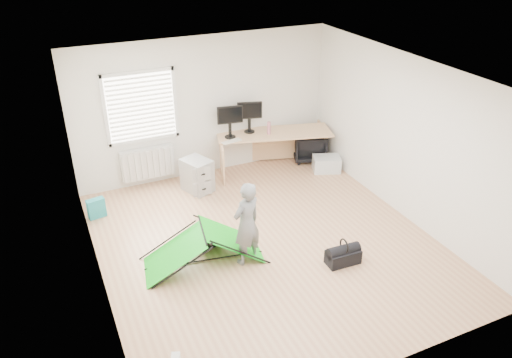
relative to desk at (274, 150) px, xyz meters
name	(u,v)px	position (x,y,z in m)	size (l,w,h in m)	color
ground	(267,243)	(-1.28, -2.34, -0.39)	(5.50, 5.50, 0.00)	tan
back_wall	(205,107)	(-1.28, 0.41, 0.96)	(5.00, 0.02, 2.70)	silver
window	(141,107)	(-2.48, 0.37, 1.16)	(1.20, 0.06, 1.20)	silver
radiator	(148,163)	(-2.48, 0.33, 0.06)	(1.00, 0.12, 0.60)	silver
desk	(274,150)	(0.00, 0.00, 0.00)	(2.26, 0.72, 0.77)	tan
filing_cabinet	(197,175)	(-1.72, -0.27, -0.07)	(0.40, 0.54, 0.63)	#A3A6A9
monitor_left	(230,126)	(-0.89, 0.13, 0.62)	(0.49, 0.11, 0.47)	black
monitor_right	(249,121)	(-0.44, 0.22, 0.62)	(0.48, 0.10, 0.46)	black
keyboard	(232,141)	(-0.94, -0.07, 0.39)	(0.39, 0.13, 0.02)	beige
thermos	(269,128)	(-0.13, -0.02, 0.51)	(0.07, 0.07, 0.25)	#B96778
office_chair	(309,146)	(0.85, 0.03, -0.08)	(0.64, 0.66, 0.60)	black
person	(247,224)	(-1.74, -2.63, 0.27)	(0.48, 0.31, 1.31)	slate
kite	(204,246)	(-2.33, -2.37, -0.11)	(1.77, 0.78, 0.55)	#11BC1A
storage_crate	(327,164)	(0.90, -0.58, -0.24)	(0.53, 0.37, 0.30)	silver
tote_bag	(96,208)	(-3.59, -0.45, -0.21)	(0.29, 0.13, 0.35)	teal
laptop_bag	(210,240)	(-2.13, -2.07, -0.25)	(0.37, 0.11, 0.28)	black
white_box	(176,358)	(-3.26, -4.03, -0.34)	(0.10, 0.10, 0.10)	silver
duffel_bag	(343,257)	(-0.47, -3.27, -0.28)	(0.50, 0.25, 0.22)	black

